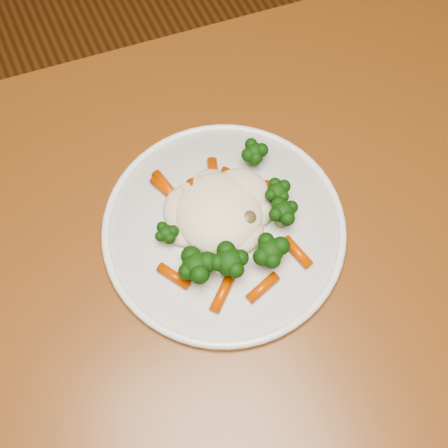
{
  "coord_description": "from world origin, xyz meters",
  "views": [
    {
      "loc": [
        0.04,
        -0.23,
        1.36
      ],
      "look_at": [
        0.15,
        0.01,
        0.77
      ],
      "focal_mm": 45.0,
      "sensor_mm": 36.0,
      "label": 1
    }
  ],
  "objects": [
    {
      "name": "plate",
      "position": [
        0.15,
        0.01,
        0.76
      ],
      "size": [
        0.28,
        0.28,
        0.01
      ],
      "primitive_type": "cylinder",
      "color": "white",
      "rests_on": "dining_table"
    },
    {
      "name": "dining_table",
      "position": [
        0.13,
        -0.04,
        0.64
      ],
      "size": [
        1.15,
        0.83,
        0.75
      ],
      "rotation": [
        0.0,
        0.0,
        -0.1
      ],
      "color": "brown",
      "rests_on": "ground"
    },
    {
      "name": "meal",
      "position": [
        0.15,
        0.0,
        0.78
      ],
      "size": [
        0.18,
        0.2,
        0.05
      ],
      "color": "beige",
      "rests_on": "plate"
    }
  ]
}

